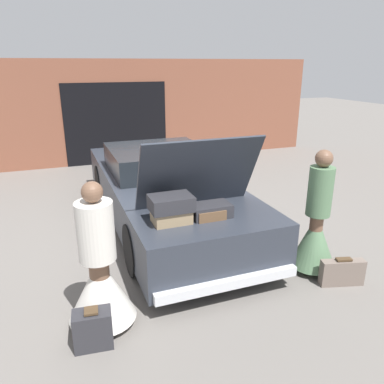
{
  "coord_description": "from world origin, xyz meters",
  "views": [
    {
      "loc": [
        -1.7,
        -5.96,
        2.68
      ],
      "look_at": [
        0.0,
        -1.42,
        1.01
      ],
      "focal_mm": 35.0,
      "sensor_mm": 36.0,
      "label": 1
    }
  ],
  "objects_px": {
    "suitcase_beside_left_person": "(93,329)",
    "suitcase_beside_right_person": "(342,272)",
    "person_left": "(100,277)",
    "person_right": "(316,230)",
    "car": "(163,189)"
  },
  "relations": [
    {
      "from": "car",
      "to": "suitcase_beside_right_person",
      "type": "height_order",
      "value": "car"
    },
    {
      "from": "person_right",
      "to": "suitcase_beside_left_person",
      "type": "distance_m",
      "value": 3.02
    },
    {
      "from": "car",
      "to": "suitcase_beside_left_person",
      "type": "relative_size",
      "value": 12.35
    },
    {
      "from": "suitcase_beside_right_person",
      "to": "person_right",
      "type": "bearing_deg",
      "value": 106.2
    },
    {
      "from": "car",
      "to": "person_left",
      "type": "height_order",
      "value": "car"
    },
    {
      "from": "person_right",
      "to": "person_left",
      "type": "bearing_deg",
      "value": 94.14
    },
    {
      "from": "suitcase_beside_left_person",
      "to": "suitcase_beside_right_person",
      "type": "xyz_separation_m",
      "value": [
        3.08,
        0.02,
        -0.03
      ]
    },
    {
      "from": "person_left",
      "to": "suitcase_beside_right_person",
      "type": "bearing_deg",
      "value": 92.86
    },
    {
      "from": "suitcase_beside_left_person",
      "to": "suitcase_beside_right_person",
      "type": "distance_m",
      "value": 3.08
    },
    {
      "from": "car",
      "to": "person_left",
      "type": "xyz_separation_m",
      "value": [
        -1.41,
        -2.44,
        -0.03
      ]
    },
    {
      "from": "person_left",
      "to": "suitcase_beside_left_person",
      "type": "distance_m",
      "value": 0.51
    },
    {
      "from": "person_left",
      "to": "suitcase_beside_right_person",
      "type": "distance_m",
      "value": 2.99
    },
    {
      "from": "suitcase_beside_left_person",
      "to": "suitcase_beside_right_person",
      "type": "bearing_deg",
      "value": 0.39
    },
    {
      "from": "person_left",
      "to": "person_right",
      "type": "height_order",
      "value": "person_right"
    },
    {
      "from": "person_left",
      "to": "car",
      "type": "bearing_deg",
      "value": 158.9
    }
  ]
}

